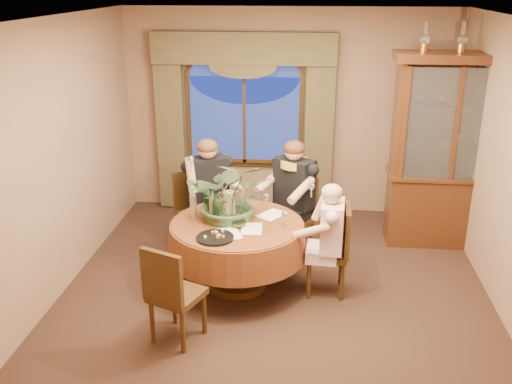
# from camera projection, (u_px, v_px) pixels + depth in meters

# --- Properties ---
(floor) EXTENTS (5.00, 5.00, 0.00)m
(floor) POSITION_uv_depth(u_px,v_px,m) (274.00, 297.00, 5.99)
(floor) COLOR black
(floor) RESTS_ON ground
(wall_back) EXTENTS (4.50, 0.00, 4.50)m
(wall_back) POSITION_uv_depth(u_px,v_px,m) (288.00, 113.00, 7.82)
(wall_back) COLOR #8A654B
(wall_back) RESTS_ON ground
(ceiling) EXTENTS (5.00, 5.00, 0.00)m
(ceiling) POSITION_uv_depth(u_px,v_px,m) (278.00, 19.00, 5.00)
(ceiling) COLOR white
(ceiling) RESTS_ON wall_back
(window) EXTENTS (1.62, 0.10, 1.32)m
(window) POSITION_uv_depth(u_px,v_px,m) (244.00, 120.00, 7.85)
(window) COLOR navy
(window) RESTS_ON wall_back
(arched_transom) EXTENTS (1.60, 0.06, 0.44)m
(arched_transom) POSITION_uv_depth(u_px,v_px,m) (244.00, 63.00, 7.57)
(arched_transom) COLOR navy
(arched_transom) RESTS_ON wall_back
(drapery_left) EXTENTS (0.38, 0.14, 2.32)m
(drapery_left) POSITION_uv_depth(u_px,v_px,m) (171.00, 128.00, 7.94)
(drapery_left) COLOR #494127
(drapery_left) RESTS_ON floor
(drapery_right) EXTENTS (0.38, 0.14, 2.32)m
(drapery_right) POSITION_uv_depth(u_px,v_px,m) (319.00, 132.00, 7.75)
(drapery_right) COLOR #494127
(drapery_right) RESTS_ON floor
(swag_valance) EXTENTS (2.45, 0.16, 0.42)m
(swag_valance) POSITION_uv_depth(u_px,v_px,m) (243.00, 48.00, 7.43)
(swag_valance) COLOR #494127
(swag_valance) RESTS_ON wall_back
(dining_table) EXTENTS (1.53, 1.53, 0.75)m
(dining_table) POSITION_uv_depth(u_px,v_px,m) (237.00, 255.00, 6.07)
(dining_table) COLOR maroon
(dining_table) RESTS_ON floor
(china_cabinet) EXTENTS (1.45, 0.57, 2.35)m
(china_cabinet) POSITION_uv_depth(u_px,v_px,m) (448.00, 152.00, 6.84)
(china_cabinet) COLOR #391D0F
(china_cabinet) RESTS_ON floor
(oil_lamp_left) EXTENTS (0.11, 0.11, 0.34)m
(oil_lamp_left) POSITION_uv_depth(u_px,v_px,m) (425.00, 37.00, 6.41)
(oil_lamp_left) COLOR #A5722D
(oil_lamp_left) RESTS_ON china_cabinet
(oil_lamp_center) EXTENTS (0.11, 0.11, 0.34)m
(oil_lamp_center) POSITION_uv_depth(u_px,v_px,m) (463.00, 37.00, 6.37)
(oil_lamp_center) COLOR #A5722D
(oil_lamp_center) RESTS_ON china_cabinet
(oil_lamp_right) EXTENTS (0.11, 0.11, 0.34)m
(oil_lamp_right) POSITION_uv_depth(u_px,v_px,m) (500.00, 37.00, 6.33)
(oil_lamp_right) COLOR #A5722D
(oil_lamp_right) RESTS_ON china_cabinet
(chair_right) EXTENTS (0.42, 0.42, 0.96)m
(chair_right) POSITION_uv_depth(u_px,v_px,m) (326.00, 250.00, 5.94)
(chair_right) COLOR black
(chair_right) RESTS_ON floor
(chair_back_right) EXTENTS (0.58, 0.58, 0.96)m
(chair_back_right) POSITION_uv_depth(u_px,v_px,m) (292.00, 218.00, 6.73)
(chair_back_right) COLOR black
(chair_back_right) RESTS_ON floor
(chair_back) EXTENTS (0.59, 0.59, 0.96)m
(chair_back) POSITION_uv_depth(u_px,v_px,m) (197.00, 213.00, 6.89)
(chair_back) COLOR black
(chair_back) RESTS_ON floor
(chair_front_left) EXTENTS (0.55, 0.55, 0.96)m
(chair_front_left) POSITION_uv_depth(u_px,v_px,m) (177.00, 292.00, 5.15)
(chair_front_left) COLOR black
(chair_front_left) RESTS_ON floor
(person_pink) EXTENTS (0.44, 0.47, 1.24)m
(person_pink) POSITION_uv_depth(u_px,v_px,m) (331.00, 241.00, 5.83)
(person_pink) COLOR beige
(person_pink) RESTS_ON floor
(person_back) EXTENTS (0.67, 0.66, 1.43)m
(person_back) POSITION_uv_depth(u_px,v_px,m) (208.00, 197.00, 6.75)
(person_back) COLOR black
(person_back) RESTS_ON floor
(person_scarf) EXTENTS (0.68, 0.67, 1.42)m
(person_scarf) POSITION_uv_depth(u_px,v_px,m) (294.00, 198.00, 6.70)
(person_scarf) COLOR black
(person_scarf) RESTS_ON floor
(stoneware_vase) EXTENTS (0.16, 0.16, 0.29)m
(stoneware_vase) POSITION_uv_depth(u_px,v_px,m) (229.00, 205.00, 6.02)
(stoneware_vase) COLOR tan
(stoneware_vase) RESTS_ON dining_table
(centerpiece_plant) EXTENTS (0.87, 0.97, 0.76)m
(centerpiece_plant) POSITION_uv_depth(u_px,v_px,m) (231.00, 166.00, 5.86)
(centerpiece_plant) COLOR #375131
(centerpiece_plant) RESTS_ON dining_table
(olive_bowl) EXTENTS (0.16, 0.16, 0.05)m
(olive_bowl) POSITION_uv_depth(u_px,v_px,m) (238.00, 224.00, 5.84)
(olive_bowl) COLOR #42542C
(olive_bowl) RESTS_ON dining_table
(cheese_platter) EXTENTS (0.37, 0.37, 0.02)m
(cheese_platter) POSITION_uv_depth(u_px,v_px,m) (215.00, 238.00, 5.57)
(cheese_platter) COLOR black
(cheese_platter) RESTS_ON dining_table
(wine_bottle_0) EXTENTS (0.07, 0.07, 0.33)m
(wine_bottle_0) POSITION_uv_depth(u_px,v_px,m) (213.00, 206.00, 5.92)
(wine_bottle_0) COLOR tan
(wine_bottle_0) RESTS_ON dining_table
(wine_bottle_1) EXTENTS (0.07, 0.07, 0.33)m
(wine_bottle_1) POSITION_uv_depth(u_px,v_px,m) (207.00, 199.00, 6.11)
(wine_bottle_1) COLOR black
(wine_bottle_1) RESTS_ON dining_table
(wine_bottle_2) EXTENTS (0.07, 0.07, 0.33)m
(wine_bottle_2) POSITION_uv_depth(u_px,v_px,m) (216.00, 209.00, 5.86)
(wine_bottle_2) COLOR black
(wine_bottle_2) RESTS_ON dining_table
(wine_bottle_3) EXTENTS (0.07, 0.07, 0.33)m
(wine_bottle_3) POSITION_uv_depth(u_px,v_px,m) (193.00, 202.00, 6.03)
(wine_bottle_3) COLOR tan
(wine_bottle_3) RESTS_ON dining_table
(tasting_paper_0) EXTENTS (0.23, 0.31, 0.00)m
(tasting_paper_0) POSITION_uv_depth(u_px,v_px,m) (252.00, 229.00, 5.79)
(tasting_paper_0) COLOR white
(tasting_paper_0) RESTS_ON dining_table
(tasting_paper_1) EXTENTS (0.34, 0.37, 0.00)m
(tasting_paper_1) POSITION_uv_depth(u_px,v_px,m) (272.00, 215.00, 6.13)
(tasting_paper_1) COLOR white
(tasting_paper_1) RESTS_ON dining_table
(tasting_paper_2) EXTENTS (0.31, 0.36, 0.00)m
(tasting_paper_2) POSITION_uv_depth(u_px,v_px,m) (229.00, 234.00, 5.67)
(tasting_paper_2) COLOR white
(tasting_paper_2) RESTS_ON dining_table
(wine_glass_person_pink) EXTENTS (0.07, 0.07, 0.18)m
(wine_glass_person_pink) POSITION_uv_depth(u_px,v_px,m) (284.00, 218.00, 5.83)
(wine_glass_person_pink) COLOR silver
(wine_glass_person_pink) RESTS_ON dining_table
(wine_glass_person_back) EXTENTS (0.07, 0.07, 0.18)m
(wine_glass_person_back) POSITION_uv_depth(u_px,v_px,m) (221.00, 199.00, 6.33)
(wine_glass_person_back) COLOR silver
(wine_glass_person_back) RESTS_ON dining_table
(wine_glass_person_scarf) EXTENTS (0.07, 0.07, 0.18)m
(wine_glass_person_scarf) POSITION_uv_depth(u_px,v_px,m) (266.00, 201.00, 6.26)
(wine_glass_person_scarf) COLOR silver
(wine_glass_person_scarf) RESTS_ON dining_table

